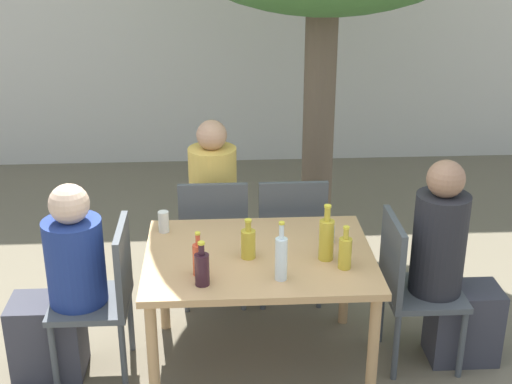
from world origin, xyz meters
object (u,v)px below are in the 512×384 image
(dining_table_front, at_px, (259,267))
(patio_chair_3, at_px, (291,231))
(oil_cruet_3, at_px, (248,243))
(patio_chair_1, at_px, (410,282))
(drinking_glass_1, at_px, (164,222))
(oil_cruet_0, at_px, (345,252))
(wine_bottle_1, at_px, (202,268))
(person_seated_1, at_px, (451,275))
(soda_bottle_2, at_px, (198,258))
(patio_chair_2, at_px, (214,233))
(person_seated_2, at_px, (214,214))
(water_bottle_4, at_px, (281,257))
(oil_cruet_5, at_px, (326,238))
(drinking_glass_0, at_px, (329,234))
(person_seated_0, at_px, (62,292))
(patio_chair_0, at_px, (105,291))

(dining_table_front, xyz_separation_m, patio_chair_3, (0.25, 0.72, -0.13))
(oil_cruet_3, bearing_deg, patio_chair_3, 67.21)
(patio_chair_1, relative_size, drinking_glass_1, 7.13)
(oil_cruet_0, height_order, wine_bottle_1, oil_cruet_0)
(person_seated_1, distance_m, soda_bottle_2, 1.48)
(patio_chair_1, distance_m, patio_chair_2, 1.33)
(patio_chair_3, distance_m, person_seated_1, 1.11)
(patio_chair_2, xyz_separation_m, person_seated_2, (0.00, 0.24, 0.03))
(water_bottle_4, distance_m, oil_cruet_5, 0.34)
(drinking_glass_0, bearing_deg, dining_table_front, -163.06)
(patio_chair_1, height_order, oil_cruet_0, oil_cruet_0)
(person_seated_0, relative_size, person_seated_2, 0.93)
(person_seated_1, bearing_deg, patio_chair_3, 49.94)
(soda_bottle_2, bearing_deg, water_bottle_4, -9.70)
(person_seated_2, relative_size, water_bottle_4, 3.85)
(oil_cruet_0, relative_size, drinking_glass_1, 1.90)
(patio_chair_3, xyz_separation_m, soda_bottle_2, (-0.59, -0.93, 0.30))
(drinking_glass_0, bearing_deg, patio_chair_2, 138.38)
(patio_chair_3, bearing_deg, drinking_glass_0, 104.73)
(person_seated_1, distance_m, oil_cruet_0, 0.74)
(dining_table_front, height_order, person_seated_0, person_seated_0)
(patio_chair_0, height_order, patio_chair_3, same)
(person_seated_1, bearing_deg, patio_chair_0, 90.00)
(person_seated_1, height_order, drinking_glass_1, person_seated_1)
(oil_cruet_5, xyz_separation_m, drinking_glass_0, (0.05, 0.21, -0.07))
(patio_chair_3, distance_m, person_seated_0, 1.54)
(drinking_glass_1, bearing_deg, patio_chair_0, -135.22)
(oil_cruet_5, bearing_deg, person_seated_1, 6.28)
(oil_cruet_3, relative_size, drinking_glass_0, 2.26)
(patio_chair_2, height_order, patio_chair_3, same)
(dining_table_front, bearing_deg, oil_cruet_3, -147.94)
(patio_chair_0, xyz_separation_m, oil_cruet_0, (1.32, -0.19, 0.30))
(oil_cruet_3, relative_size, oil_cruet_5, 0.71)
(patio_chair_3, distance_m, drinking_glass_0, 0.66)
(person_seated_1, relative_size, oil_cruet_3, 5.50)
(patio_chair_0, relative_size, water_bottle_4, 2.81)
(oil_cruet_0, bearing_deg, oil_cruet_3, 163.45)
(dining_table_front, bearing_deg, patio_chair_1, 0.00)
(patio_chair_3, xyz_separation_m, oil_cruet_0, (0.19, -0.91, 0.30))
(dining_table_front, distance_m, soda_bottle_2, 0.43)
(dining_table_front, height_order, patio_chair_1, patio_chair_1)
(water_bottle_4, xyz_separation_m, drinking_glass_0, (0.31, 0.42, -0.08))
(patio_chair_3, distance_m, person_seated_2, 0.56)
(drinking_glass_1, bearing_deg, soda_bottle_2, -68.15)
(water_bottle_4, bearing_deg, patio_chair_1, 20.72)
(patio_chair_1, distance_m, drinking_glass_0, 0.54)
(dining_table_front, relative_size, oil_cruet_3, 5.54)
(patio_chair_1, distance_m, patio_chair_3, 0.94)
(oil_cruet_0, relative_size, drinking_glass_0, 2.40)
(patio_chair_1, xyz_separation_m, oil_cruet_3, (-0.93, -0.04, 0.30))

